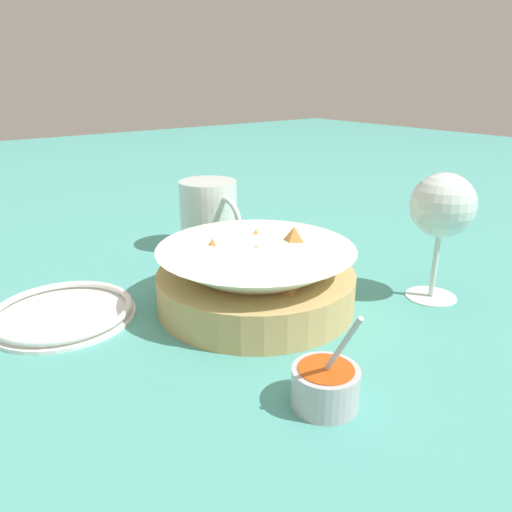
# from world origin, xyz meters

# --- Properties ---
(ground_plane) EXTENTS (4.00, 4.00, 0.00)m
(ground_plane) POSITION_xyz_m (0.00, 0.00, 0.00)
(ground_plane) COLOR teal
(food_basket) EXTENTS (0.25, 0.25, 0.10)m
(food_basket) POSITION_xyz_m (-0.04, -0.01, 0.04)
(food_basket) COLOR tan
(food_basket) RESTS_ON ground_plane
(sauce_cup) EXTENTS (0.07, 0.06, 0.10)m
(sauce_cup) POSITION_xyz_m (0.16, -0.08, 0.02)
(sauce_cup) COLOR #B7B7BC
(sauce_cup) RESTS_ON ground_plane
(wine_glass) EXTENTS (0.08, 0.08, 0.17)m
(wine_glass) POSITION_xyz_m (0.08, 0.19, 0.12)
(wine_glass) COLOR silver
(wine_glass) RESTS_ON ground_plane
(beer_mug) EXTENTS (0.14, 0.09, 0.11)m
(beer_mug) POSITION_xyz_m (-0.26, 0.07, 0.05)
(beer_mug) COLOR silver
(beer_mug) RESTS_ON ground_plane
(side_plate) EXTENTS (0.17, 0.17, 0.01)m
(side_plate) POSITION_xyz_m (-0.15, -0.22, 0.01)
(side_plate) COLOR white
(side_plate) RESTS_ON ground_plane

